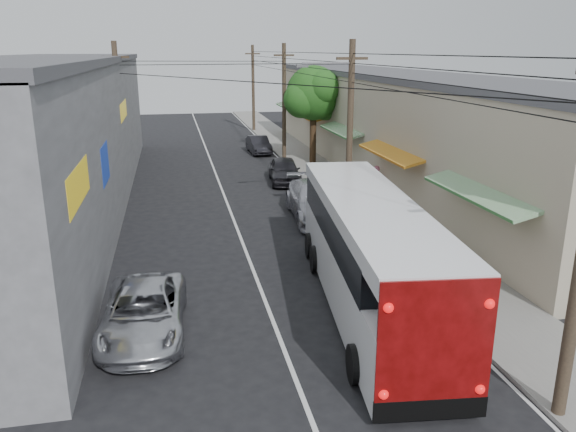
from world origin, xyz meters
name	(u,v)px	position (x,y,z in m)	size (l,w,h in m)	color
ground	(300,392)	(0.00, 0.00, 0.00)	(120.00, 120.00, 0.00)	black
sidewalk	(332,183)	(6.50, 20.00, 0.06)	(3.00, 80.00, 0.12)	slate
building_right	(394,124)	(10.99, 22.00, 3.15)	(7.09, 40.00, 6.25)	#B1A78D
building_left	(47,134)	(-8.50, 18.00, 3.65)	(7.20, 36.00, 7.25)	gray
utility_poles	(275,113)	(3.13, 20.33, 4.13)	(11.80, 45.28, 8.00)	#473828
street_tree	(314,95)	(6.87, 26.02, 4.67)	(4.40, 4.00, 6.60)	#3F2B19
coach_bus	(368,251)	(3.01, 4.10, 1.74)	(3.74, 11.87, 3.37)	white
jeepney	(144,312)	(-3.59, 3.55, 0.66)	(2.20, 4.76, 1.32)	silver
parked_suv	(316,201)	(3.80, 13.39, 0.84)	(2.34, 5.76, 1.67)	#ABAAB2
parked_car_mid	(284,170)	(3.80, 20.88, 0.73)	(1.73, 4.29, 1.46)	#26252A
parked_car_far	(259,145)	(3.80, 30.88, 0.64)	(1.36, 3.91, 1.29)	black
pedestrian_near	(376,182)	(7.60, 15.84, 0.99)	(0.63, 0.42, 1.74)	pink
pedestrian_far	(327,179)	(5.40, 17.30, 0.96)	(0.82, 0.64, 1.68)	#96B8DB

